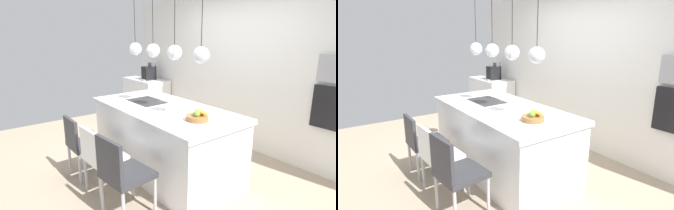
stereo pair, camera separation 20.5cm
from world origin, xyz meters
TOP-DOWN VIEW (x-y plane):
  - floor at (0.00, 0.00)m, footprint 6.60×6.60m
  - back_wall at (0.00, 1.65)m, footprint 6.00×0.10m
  - kitchen_island at (0.00, 0.00)m, footprint 2.24×1.08m
  - sink_basin at (-0.41, 0.00)m, footprint 0.56×0.40m
  - faucet at (-0.41, 0.21)m, footprint 0.02×0.17m
  - fruit_bowl at (0.71, -0.04)m, footprint 0.27×0.27m
  - side_counter at (-2.40, 1.28)m, footprint 1.10×0.60m
  - coffee_machine at (-2.27, 1.28)m, footprint 0.20×0.35m
  - oven at (1.53, 1.58)m, footprint 0.56×0.08m
  - chair_near at (-0.54, -0.95)m, footprint 0.45×0.48m
  - chair_middle at (0.01, -0.95)m, footprint 0.47×0.45m
  - chair_far at (0.56, -0.96)m, footprint 0.51×0.51m
  - pendant_light_left at (-0.70, 0.00)m, footprint 0.19×0.19m
  - pendant_light_center_left at (-0.23, 0.00)m, footprint 0.19×0.19m
  - pendant_light_center_right at (0.23, 0.00)m, footprint 0.19×0.19m
  - pendant_light_right at (0.70, 0.00)m, footprint 0.19×0.19m

SIDE VIEW (x-z plane):
  - floor at x=0.00m, z-range 0.00..0.00m
  - side_counter at x=-2.40m, z-range 0.00..0.88m
  - kitchen_island at x=0.00m, z-range 0.00..0.94m
  - chair_near at x=-0.54m, z-range 0.07..0.92m
  - chair_middle at x=0.01m, z-range 0.07..0.92m
  - chair_far at x=0.56m, z-range 0.06..0.98m
  - sink_basin at x=-0.41m, z-range 0.93..0.94m
  - oven at x=1.53m, z-range 0.70..1.26m
  - fruit_bowl at x=0.71m, z-range 0.91..1.06m
  - coffee_machine at x=-2.27m, z-range 0.85..1.23m
  - faucet at x=-0.41m, z-range 0.97..1.19m
  - back_wall at x=0.00m, z-range 0.00..2.60m
  - pendant_light_left at x=-0.70m, z-range 1.29..2.08m
  - pendant_light_center_left at x=-0.23m, z-range 1.29..2.08m
  - pendant_light_center_right at x=0.23m, z-range 1.29..2.08m
  - pendant_light_right at x=0.70m, z-range 1.29..2.08m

